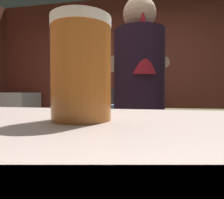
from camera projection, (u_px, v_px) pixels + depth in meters
wall_back at (137, 76)px, 3.38m from camera, size 5.20×0.10×2.70m
prep_counter at (164, 161)px, 1.74m from camera, size 2.10×0.60×0.91m
back_shelf at (128, 123)px, 3.16m from camera, size 0.97×0.36×1.14m
mini_fridge at (16, 124)px, 3.36m from camera, size 0.62×0.58×1.07m
bartender at (139, 105)px, 1.32m from camera, size 0.49×0.55×1.70m
mixing_bowl at (108, 107)px, 1.85m from camera, size 0.17×0.17×0.05m
chefs_knife at (175, 111)px, 1.66m from camera, size 0.24×0.06×0.01m
pint_glass_near at (81, 70)px, 0.26m from camera, size 0.08×0.08×0.13m
bottle_soy at (126, 82)px, 3.05m from camera, size 0.07×0.07×0.24m
bottle_hot_sauce at (130, 82)px, 3.18m from camera, size 0.06×0.06×0.26m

